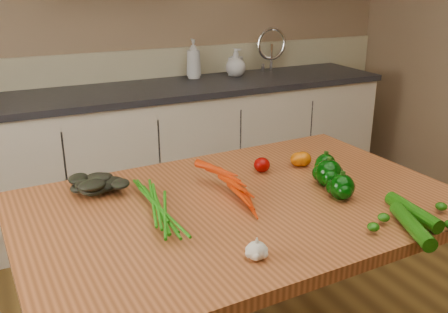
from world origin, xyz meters
TOP-DOWN VIEW (x-y plane):
  - room at (0.00, 0.17)m, footprint 4.04×5.04m
  - counter_run at (0.21, 2.19)m, footprint 2.84×0.64m
  - table at (-0.22, 0.55)m, footprint 1.59×1.06m
  - soap_bottle_a at (0.35, 2.35)m, footprint 0.11×0.11m
  - soap_bottle_b at (0.66, 2.33)m, footprint 0.12×0.12m
  - soap_bottle_c at (0.65, 2.30)m, footprint 0.15×0.15m
  - carrot_bunch at (-0.32, 0.60)m, footprint 0.30×0.23m
  - leafy_greens at (-0.65, 0.83)m, footprint 0.22×0.20m
  - garlic_bulb at (-0.36, 0.19)m, footprint 0.06×0.06m
  - pepper_a at (0.14, 0.53)m, footprint 0.10×0.10m
  - pepper_b at (0.21, 0.63)m, footprint 0.08×0.08m
  - pepper_c at (0.11, 0.41)m, footprint 0.09×0.09m
  - tomato_a at (-0.01, 0.76)m, footprint 0.07×0.07m
  - tomato_b at (0.15, 0.75)m, footprint 0.07×0.07m
  - tomato_c at (0.17, 0.74)m, footprint 0.07×0.07m
  - zucchini_a at (0.23, 0.19)m, footprint 0.07×0.24m
  - zucchini_b at (0.15, 0.12)m, footprint 0.14×0.25m

SIDE VIEW (x-z plane):
  - counter_run at x=0.21m, z-range -0.11..1.03m
  - table at x=-0.22m, z-range 0.32..1.15m
  - zucchini_b at x=0.15m, z-range 0.83..0.87m
  - zucchini_a at x=0.23m, z-range 0.83..0.87m
  - garlic_bulb at x=-0.36m, z-range 0.83..0.88m
  - tomato_b at x=0.15m, z-range 0.83..0.89m
  - tomato_a at x=-0.01m, z-range 0.83..0.89m
  - tomato_c at x=0.17m, z-range 0.83..0.89m
  - carrot_bunch at x=-0.32m, z-range 0.83..0.90m
  - pepper_b at x=0.21m, z-range 0.83..0.91m
  - pepper_c at x=0.11m, z-range 0.83..0.92m
  - pepper_a at x=0.14m, z-range 0.83..0.93m
  - leafy_greens at x=-0.65m, z-range 0.83..0.94m
  - soap_bottle_c at x=0.65m, z-range 0.90..1.08m
  - soap_bottle_b at x=0.66m, z-range 0.90..1.09m
  - soap_bottle_a at x=0.35m, z-range 0.90..1.17m
  - room at x=0.00m, z-range -0.07..2.57m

